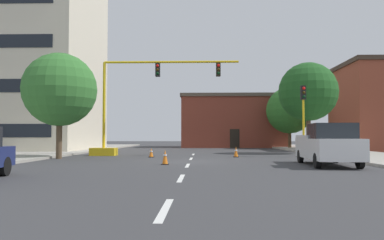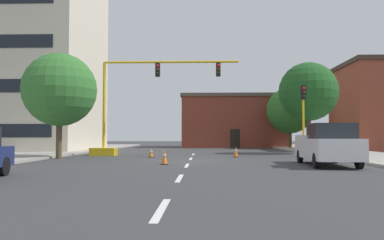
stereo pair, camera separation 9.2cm
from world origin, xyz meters
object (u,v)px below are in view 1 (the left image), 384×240
at_px(tree_right_far, 289,110).
at_px(tree_left_near, 60,90).
at_px(tree_right_mid, 308,92).
at_px(pickup_truck_white, 327,145).
at_px(traffic_light_pole_right, 303,104).
at_px(traffic_signal_gantry, 124,123).
at_px(traffic_cone_roadside_b, 236,152).
at_px(traffic_cone_roadside_c, 151,153).
at_px(traffic_cone_roadside_a, 165,157).

bearing_deg(tree_right_far, tree_left_near, -134.34).
distance_m(tree_right_mid, tree_right_far, 11.71).
bearing_deg(pickup_truck_white, tree_right_mid, 78.72).
height_order(traffic_light_pole_right, tree_right_mid, tree_right_mid).
bearing_deg(traffic_signal_gantry, pickup_truck_white, -37.56).
distance_m(traffic_cone_roadside_b, traffic_cone_roadside_c, 5.63).
bearing_deg(traffic_cone_roadside_c, tree_right_far, 52.93).
height_order(tree_right_far, traffic_cone_roadside_a, tree_right_far).
distance_m(tree_left_near, traffic_cone_roadside_c, 7.02).
bearing_deg(tree_right_mid, traffic_signal_gantry, -166.81).
bearing_deg(traffic_cone_roadside_a, pickup_truck_white, -2.70).
bearing_deg(tree_right_far, pickup_truck_white, -98.43).
height_order(traffic_light_pole_right, traffic_cone_roadside_c, traffic_light_pole_right).
relative_size(traffic_light_pole_right, tree_left_near, 0.73).
bearing_deg(traffic_cone_roadside_b, traffic_cone_roadside_a, -120.89).
bearing_deg(traffic_cone_roadside_c, pickup_truck_white, -36.01).
distance_m(tree_right_far, traffic_cone_roadside_b, 18.66).
distance_m(traffic_light_pole_right, traffic_cone_roadside_b, 5.56).
height_order(traffic_cone_roadside_b, traffic_cone_roadside_c, traffic_cone_roadside_b).
relative_size(pickup_truck_white, traffic_cone_roadside_a, 7.43).
relative_size(traffic_light_pole_right, tree_right_far, 0.71).
xyz_separation_m(traffic_signal_gantry, tree_left_near, (-3.23, -3.91, 1.95)).
bearing_deg(tree_right_far, traffic_cone_roadside_a, -115.77).
xyz_separation_m(traffic_cone_roadside_b, traffic_cone_roadside_c, (-5.62, -0.36, -0.05)).
xyz_separation_m(tree_right_far, traffic_cone_roadside_a, (-11.36, -23.53, -3.84)).
distance_m(tree_left_near, tree_right_mid, 18.77).
distance_m(tree_right_mid, traffic_cone_roadside_c, 13.81).
bearing_deg(traffic_light_pole_right, traffic_cone_roadside_c, -176.52).
xyz_separation_m(traffic_light_pole_right, traffic_cone_roadside_c, (-10.17, -0.62, -3.23)).
bearing_deg(tree_right_mid, traffic_cone_roadside_a, -130.79).
relative_size(tree_right_mid, traffic_cone_roadside_b, 10.21).
relative_size(traffic_signal_gantry, tree_right_mid, 1.46).
bearing_deg(traffic_cone_roadside_a, traffic_signal_gantry, 114.03).
xyz_separation_m(tree_left_near, traffic_cone_roadside_c, (5.51, 1.76, -3.99)).
height_order(traffic_light_pole_right, traffic_cone_roadside_b, traffic_light_pole_right).
xyz_separation_m(traffic_signal_gantry, tree_right_far, (15.19, 14.94, 1.87)).
height_order(pickup_truck_white, traffic_cone_roadside_b, pickup_truck_white).
xyz_separation_m(traffic_light_pole_right, traffic_cone_roadside_a, (-8.62, -7.06, -3.17)).
distance_m(pickup_truck_white, traffic_cone_roadside_a, 7.85).
xyz_separation_m(tree_right_mid, pickup_truck_white, (-2.44, -12.26, -3.95)).
bearing_deg(pickup_truck_white, traffic_cone_roadside_c, 143.99).
relative_size(traffic_signal_gantry, pickup_truck_white, 1.93).
height_order(pickup_truck_white, traffic_cone_roadside_c, pickup_truck_white).
relative_size(traffic_light_pole_right, traffic_cone_roadside_c, 7.92).
distance_m(traffic_light_pole_right, tree_right_mid, 5.29).
bearing_deg(traffic_cone_roadside_a, tree_right_mid, 49.21).
height_order(traffic_signal_gantry, traffic_light_pole_right, traffic_signal_gantry).
xyz_separation_m(tree_left_near, tree_right_far, (18.42, 18.85, -0.08)).
bearing_deg(traffic_signal_gantry, tree_right_far, 44.53).
bearing_deg(traffic_cone_roadside_a, traffic_cone_roadside_b, 59.11).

